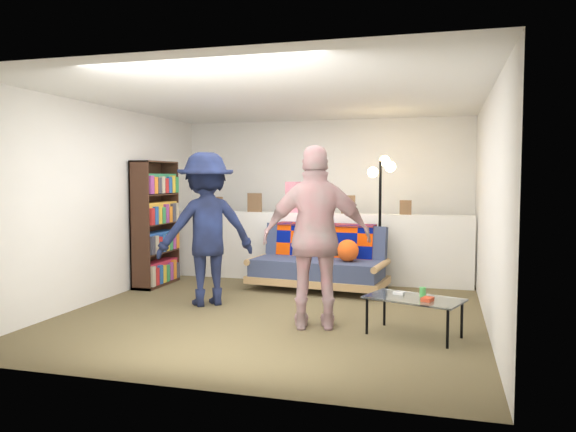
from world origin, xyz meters
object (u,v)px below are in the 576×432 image
Objects in this scene: futon_sofa at (320,263)px; coffee_table at (415,300)px; bookshelf at (155,228)px; person_left at (206,229)px; person_right at (317,237)px; floor_lamp at (382,195)px.

coffee_table is at bearing -55.26° from futon_sofa.
bookshelf is (-2.30, -0.31, 0.45)m from futon_sofa.
person_left is (-2.46, 0.72, 0.56)m from coffee_table.
person_left is (1.18, -0.92, 0.09)m from bookshelf.
bookshelf is at bearing 155.85° from coffee_table.
person_right is at bearing -78.75° from futon_sofa.
person_right is (1.50, -0.68, 0.01)m from person_left.
bookshelf reaches higher than coffee_table.
person_right reaches higher than person_left.
person_left is at bearing -38.53° from person_right.
person_left reaches higher than futon_sofa.
floor_lamp is 2.24m from person_right.
coffee_table is 0.55× the size of person_left.
person_right reaches higher than coffee_table.
coffee_table is 0.54× the size of person_right.
futon_sofa is 1.90× the size of coffee_table.
person_right is at bearing -30.90° from bookshelf.
coffee_table is at bearing 164.19° from person_right.
futon_sofa is 2.36m from bookshelf.
floor_lamp is at bearing 18.71° from futon_sofa.
floor_lamp is at bearing -114.49° from person_right.
bookshelf is at bearing -76.08° from person_left.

